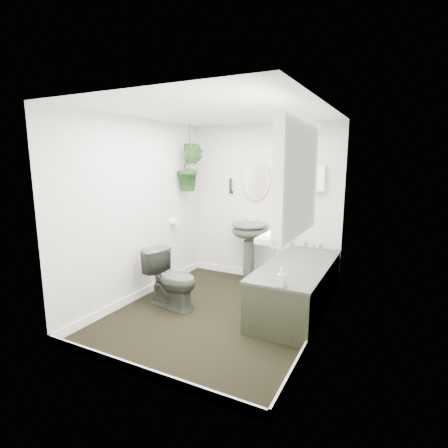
% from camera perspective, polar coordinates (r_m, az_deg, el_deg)
% --- Properties ---
extents(floor, '(2.30, 2.80, 0.02)m').
position_cam_1_polar(floor, '(4.29, -0.95, -14.41)').
color(floor, black).
rests_on(floor, ground).
extents(ceiling, '(2.30, 2.80, 0.02)m').
position_cam_1_polar(ceiling, '(3.92, -1.05, 18.05)').
color(ceiling, white).
rests_on(ceiling, ground).
extents(wall_back, '(2.30, 0.02, 2.30)m').
position_cam_1_polar(wall_back, '(5.21, 6.35, 3.35)').
color(wall_back, silver).
rests_on(wall_back, ground).
extents(wall_front, '(2.30, 0.02, 2.30)m').
position_cam_1_polar(wall_front, '(2.80, -14.76, -3.21)').
color(wall_front, silver).
rests_on(wall_front, ground).
extents(wall_left, '(0.02, 2.80, 2.30)m').
position_cam_1_polar(wall_left, '(4.59, -13.87, 2.13)').
color(wall_left, silver).
rests_on(wall_left, ground).
extents(wall_right, '(0.02, 2.80, 2.30)m').
position_cam_1_polar(wall_right, '(3.55, 15.75, -0.38)').
color(wall_right, silver).
rests_on(wall_right, ground).
extents(skirting, '(2.30, 2.80, 0.10)m').
position_cam_1_polar(skirting, '(4.26, -0.95, -13.68)').
color(skirting, white).
rests_on(skirting, floor).
extents(bathtub, '(0.72, 1.72, 0.58)m').
position_cam_1_polar(bathtub, '(4.33, 11.80, -10.07)').
color(bathtub, '#393D33').
rests_on(bathtub, floor).
extents(bath_screen, '(0.04, 0.72, 1.40)m').
position_cam_1_polar(bath_screen, '(4.65, 9.95, 4.00)').
color(bath_screen, silver).
rests_on(bath_screen, bathtub).
extents(shower_box, '(0.20, 0.10, 0.35)m').
position_cam_1_polar(shower_box, '(4.88, 15.02, 7.29)').
color(shower_box, white).
rests_on(shower_box, wall_back).
extents(oval_mirror, '(0.46, 0.03, 0.62)m').
position_cam_1_polar(oval_mirror, '(5.18, 5.13, 7.22)').
color(oval_mirror, tan).
rests_on(oval_mirror, wall_back).
extents(wall_sconce, '(0.04, 0.04, 0.22)m').
position_cam_1_polar(wall_sconce, '(5.34, 1.07, 6.29)').
color(wall_sconce, black).
rests_on(wall_sconce, wall_back).
extents(toilet_roll_holder, '(0.11, 0.11, 0.11)m').
position_cam_1_polar(toilet_roll_holder, '(5.14, -8.14, 0.39)').
color(toilet_roll_holder, white).
rests_on(toilet_roll_holder, wall_left).
extents(window_recess, '(0.08, 1.00, 0.90)m').
position_cam_1_polar(window_recess, '(2.83, 11.97, 7.30)').
color(window_recess, white).
rests_on(window_recess, wall_right).
extents(window_sill, '(0.18, 1.00, 0.04)m').
position_cam_1_polar(window_sill, '(2.90, 10.32, -0.95)').
color(window_sill, white).
rests_on(window_sill, wall_right).
extents(window_blinds, '(0.01, 0.86, 0.76)m').
position_cam_1_polar(window_blinds, '(2.84, 11.09, 7.34)').
color(window_blinds, white).
rests_on(window_blinds, wall_right).
extents(toilet, '(0.75, 0.51, 0.71)m').
position_cam_1_polar(toilet, '(4.38, -8.48, -8.80)').
color(toilet, '#393D33').
rests_on(toilet, floor).
extents(pedestal_sink, '(0.52, 0.44, 0.88)m').
position_cam_1_polar(pedestal_sink, '(5.17, 4.07, -4.72)').
color(pedestal_sink, '#393D33').
rests_on(pedestal_sink, floor).
extents(sill_plant, '(0.21, 0.18, 0.22)m').
position_cam_1_polar(sill_plant, '(3.17, 11.54, 2.42)').
color(sill_plant, black).
rests_on(sill_plant, window_sill).
extents(hanging_plant, '(0.47, 0.43, 0.68)m').
position_cam_1_polar(hanging_plant, '(5.20, -5.57, 9.16)').
color(hanging_plant, black).
rests_on(hanging_plant, ceiling).
extents(soap_bottle, '(0.09, 0.10, 0.18)m').
position_cam_1_polar(soap_bottle, '(3.47, 9.36, -8.57)').
color(soap_bottle, '#352629').
rests_on(soap_bottle, bathtub).
extents(hanging_pot, '(0.16, 0.16, 0.12)m').
position_cam_1_polar(hanging_pot, '(5.20, -5.62, 12.27)').
color(hanging_pot, black).
rests_on(hanging_pot, ceiling).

